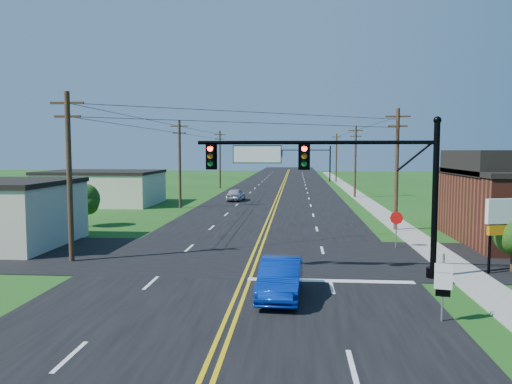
# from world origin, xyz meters

# --- Properties ---
(ground) EXTENTS (260.00, 260.00, 0.00)m
(ground) POSITION_xyz_m (0.00, 0.00, 0.00)
(ground) COLOR #164413
(ground) RESTS_ON ground
(road_main) EXTENTS (16.00, 220.00, 0.04)m
(road_main) POSITION_xyz_m (0.00, 50.00, 0.02)
(road_main) COLOR black
(road_main) RESTS_ON ground
(road_cross) EXTENTS (70.00, 10.00, 0.04)m
(road_cross) POSITION_xyz_m (0.00, 12.00, 0.02)
(road_cross) COLOR black
(road_cross) RESTS_ON ground
(sidewalk) EXTENTS (2.00, 160.00, 0.08)m
(sidewalk) POSITION_xyz_m (10.50, 40.00, 0.04)
(sidewalk) COLOR gray
(sidewalk) RESTS_ON ground
(signal_mast_main) EXTENTS (11.30, 0.60, 7.48)m
(signal_mast_main) POSITION_xyz_m (4.34, 8.00, 4.75)
(signal_mast_main) COLOR black
(signal_mast_main) RESTS_ON ground
(signal_mast_far) EXTENTS (10.98, 0.60, 7.48)m
(signal_mast_far) POSITION_xyz_m (4.44, 80.00, 4.55)
(signal_mast_far) COLOR black
(signal_mast_far) RESTS_ON ground
(cream_bldg_far) EXTENTS (12.20, 9.20, 3.70)m
(cream_bldg_far) POSITION_xyz_m (-19.00, 38.00, 1.86)
(cream_bldg_far) COLOR beige
(cream_bldg_far) RESTS_ON ground
(utility_pole_left_a) EXTENTS (1.80, 0.28, 9.00)m
(utility_pole_left_a) POSITION_xyz_m (-9.50, 10.00, 4.72)
(utility_pole_left_a) COLOR #322416
(utility_pole_left_a) RESTS_ON ground
(utility_pole_left_b) EXTENTS (1.80, 0.28, 9.00)m
(utility_pole_left_b) POSITION_xyz_m (-9.50, 35.00, 4.72)
(utility_pole_left_b) COLOR #322416
(utility_pole_left_b) RESTS_ON ground
(utility_pole_left_c) EXTENTS (1.80, 0.28, 9.00)m
(utility_pole_left_c) POSITION_xyz_m (-9.50, 62.00, 4.72)
(utility_pole_left_c) COLOR #322416
(utility_pole_left_c) RESTS_ON ground
(utility_pole_right_a) EXTENTS (1.80, 0.28, 9.00)m
(utility_pole_right_a) POSITION_xyz_m (9.80, 22.00, 4.72)
(utility_pole_right_a) COLOR #322416
(utility_pole_right_a) RESTS_ON ground
(utility_pole_right_b) EXTENTS (1.80, 0.28, 9.00)m
(utility_pole_right_b) POSITION_xyz_m (9.80, 48.00, 4.72)
(utility_pole_right_b) COLOR #322416
(utility_pole_right_b) RESTS_ON ground
(utility_pole_right_c) EXTENTS (1.80, 0.28, 9.00)m
(utility_pole_right_c) POSITION_xyz_m (9.80, 78.00, 4.72)
(utility_pole_right_c) COLOR #322416
(utility_pole_right_c) RESTS_ON ground
(tree_right_back) EXTENTS (3.00, 3.00, 4.10)m
(tree_right_back) POSITION_xyz_m (16.00, 26.00, 2.60)
(tree_right_back) COLOR #322416
(tree_right_back) RESTS_ON ground
(tree_left) EXTENTS (2.40, 2.40, 3.37)m
(tree_left) POSITION_xyz_m (-14.00, 22.00, 2.16)
(tree_left) COLOR #322416
(tree_left) RESTS_ON ground
(blue_car) EXTENTS (1.83, 4.72, 1.53)m
(blue_car) POSITION_xyz_m (1.83, 4.39, 0.77)
(blue_car) COLOR #062897
(blue_car) RESTS_ON ground
(distant_car) EXTENTS (2.11, 4.39, 1.45)m
(distant_car) POSITION_xyz_m (-4.65, 42.61, 0.72)
(distant_car) COLOR silver
(distant_car) RESTS_ON ground
(route_sign) EXTENTS (0.59, 0.16, 2.39)m
(route_sign) POSITION_xyz_m (7.50, 1.91, 1.39)
(route_sign) COLOR slate
(route_sign) RESTS_ON ground
(stop_sign) EXTENTS (0.77, 0.31, 2.26)m
(stop_sign) POSITION_xyz_m (8.50, 15.13, 1.63)
(stop_sign) COLOR slate
(stop_sign) RESTS_ON ground
(pylon_sign) EXTENTS (1.78, 0.68, 3.65)m
(pylon_sign) POSITION_xyz_m (12.27, 9.00, 2.67)
(pylon_sign) COLOR black
(pylon_sign) RESTS_ON ground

